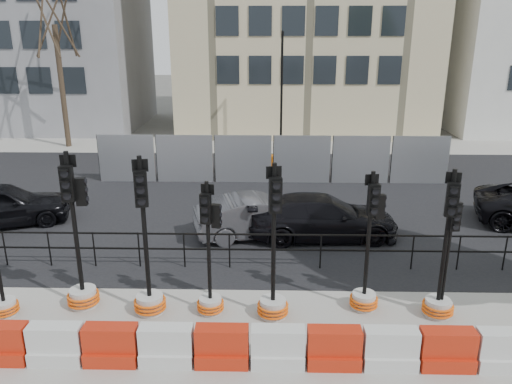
{
  "coord_description": "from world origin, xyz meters",
  "views": [
    {
      "loc": [
        -0.23,
        -10.79,
        6.07
      ],
      "look_at": [
        -0.54,
        3.0,
        1.56
      ],
      "focal_mm": 35.0,
      "sensor_mm": 36.0,
      "label": 1
    }
  ],
  "objects_px": {
    "traffic_signal_a": "(1,290)",
    "traffic_signal_d": "(210,284)",
    "traffic_signal_h": "(443,292)",
    "car_a": "(0,205)",
    "car_c": "(322,217)"
  },
  "relations": [
    {
      "from": "traffic_signal_a",
      "to": "traffic_signal_h",
      "type": "xyz_separation_m",
      "value": [
        9.68,
        0.2,
        -0.03
      ]
    },
    {
      "from": "traffic_signal_a",
      "to": "car_c",
      "type": "distance_m",
      "value": 8.77
    },
    {
      "from": "traffic_signal_h",
      "to": "car_c",
      "type": "height_order",
      "value": "traffic_signal_h"
    },
    {
      "from": "traffic_signal_a",
      "to": "car_a",
      "type": "relative_size",
      "value": 0.68
    },
    {
      "from": "traffic_signal_h",
      "to": "traffic_signal_a",
      "type": "bearing_deg",
      "value": 172.87
    },
    {
      "from": "traffic_signal_d",
      "to": "car_a",
      "type": "height_order",
      "value": "traffic_signal_d"
    },
    {
      "from": "traffic_signal_d",
      "to": "traffic_signal_h",
      "type": "height_order",
      "value": "traffic_signal_d"
    },
    {
      "from": "traffic_signal_h",
      "to": "traffic_signal_d",
      "type": "bearing_deg",
      "value": 171.6
    },
    {
      "from": "traffic_signal_a",
      "to": "traffic_signal_h",
      "type": "distance_m",
      "value": 9.68
    },
    {
      "from": "traffic_signal_a",
      "to": "car_a",
      "type": "height_order",
      "value": "traffic_signal_a"
    },
    {
      "from": "traffic_signal_d",
      "to": "car_a",
      "type": "bearing_deg",
      "value": 154.94
    },
    {
      "from": "car_c",
      "to": "traffic_signal_h",
      "type": "bearing_deg",
      "value": -156.5
    },
    {
      "from": "traffic_signal_a",
      "to": "car_c",
      "type": "bearing_deg",
      "value": 16.34
    },
    {
      "from": "traffic_signal_a",
      "to": "traffic_signal_d",
      "type": "height_order",
      "value": "traffic_signal_d"
    },
    {
      "from": "car_a",
      "to": "traffic_signal_d",
      "type": "bearing_deg",
      "value": -146.15
    }
  ]
}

